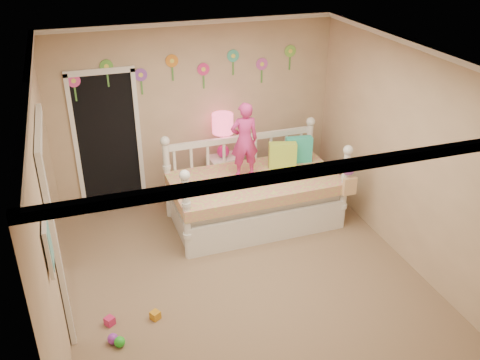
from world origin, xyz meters
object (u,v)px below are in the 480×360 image
object	(u,v)px
child	(244,140)
nightstand	(224,179)
table_lamp	(223,129)
daybed	(254,182)

from	to	relation	value
child	nightstand	xyz separation A→B (m)	(-0.11, 0.62, -0.85)
nightstand	table_lamp	size ratio (longest dim) A/B	1.07
daybed	child	size ratio (longest dim) A/B	2.22
child	nightstand	size ratio (longest dim) A/B	1.46
child	table_lamp	size ratio (longest dim) A/B	1.57
daybed	table_lamp	xyz separation A→B (m)	(-0.22, 0.72, 0.52)
nightstand	table_lamp	xyz separation A→B (m)	(0.00, 0.00, 0.78)
child	table_lamp	distance (m)	0.63
daybed	nightstand	distance (m)	0.80
nightstand	table_lamp	world-z (taller)	table_lamp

